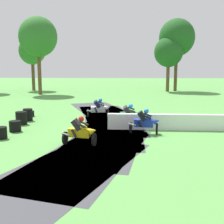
{
  "coord_description": "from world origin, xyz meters",
  "views": [
    {
      "loc": [
        0.61,
        -16.43,
        3.71
      ],
      "look_at": [
        -0.0,
        0.54,
        0.9
      ],
      "focal_mm": 46.99,
      "sensor_mm": 36.0,
      "label": 1
    }
  ],
  "objects_px": {
    "tire_stack_mid_a": "(1,133)",
    "tire_stack_mid_b": "(15,126)",
    "tire_stack_extra_a": "(28,115)",
    "motorcycle_trailing_green": "(129,115)",
    "tire_stack_extra_b": "(30,114)",
    "motorcycle_chase_blue": "(145,122)",
    "motorcycle_lead_yellow": "(81,131)",
    "motorcycle_fourth_white": "(99,108)",
    "tire_stack_far": "(21,118)"
  },
  "relations": [
    {
      "from": "motorcycle_lead_yellow",
      "to": "motorcycle_fourth_white",
      "type": "relative_size",
      "value": 1.01
    },
    {
      "from": "tire_stack_mid_a",
      "to": "tire_stack_extra_a",
      "type": "height_order",
      "value": "tire_stack_extra_a"
    },
    {
      "from": "motorcycle_chase_blue",
      "to": "motorcycle_trailing_green",
      "type": "xyz_separation_m",
      "value": [
        -0.78,
        2.28,
        -0.02
      ]
    },
    {
      "from": "motorcycle_trailing_green",
      "to": "motorcycle_fourth_white",
      "type": "bearing_deg",
      "value": 128.67
    },
    {
      "from": "motorcycle_chase_blue",
      "to": "motorcycle_fourth_white",
      "type": "height_order",
      "value": "motorcycle_chase_blue"
    },
    {
      "from": "tire_stack_extra_a",
      "to": "tire_stack_mid_a",
      "type": "bearing_deg",
      "value": -88.11
    },
    {
      "from": "tire_stack_mid_a",
      "to": "tire_stack_extra_b",
      "type": "height_order",
      "value": "tire_stack_mid_a"
    },
    {
      "from": "tire_stack_far",
      "to": "tire_stack_extra_b",
      "type": "relative_size",
      "value": 1.4
    },
    {
      "from": "tire_stack_extra_b",
      "to": "tire_stack_extra_a",
      "type": "bearing_deg",
      "value": -77.31
    },
    {
      "from": "motorcycle_fourth_white",
      "to": "tire_stack_mid_b",
      "type": "height_order",
      "value": "motorcycle_fourth_white"
    },
    {
      "from": "tire_stack_mid_b",
      "to": "tire_stack_extra_a",
      "type": "relative_size",
      "value": 0.8
    },
    {
      "from": "tire_stack_mid_a",
      "to": "tire_stack_extra_a",
      "type": "bearing_deg",
      "value": 91.89
    },
    {
      "from": "tire_stack_mid_a",
      "to": "tire_stack_mid_b",
      "type": "distance_m",
      "value": 1.59
    },
    {
      "from": "tire_stack_extra_a",
      "to": "tire_stack_extra_b",
      "type": "distance_m",
      "value": 1.63
    },
    {
      "from": "motorcycle_fourth_white",
      "to": "tire_stack_far",
      "type": "distance_m",
      "value": 5.3
    },
    {
      "from": "motorcycle_fourth_white",
      "to": "tire_stack_mid_b",
      "type": "xyz_separation_m",
      "value": [
        -4.31,
        -4.51,
        -0.34
      ]
    },
    {
      "from": "tire_stack_extra_a",
      "to": "tire_stack_mid_b",
      "type": "bearing_deg",
      "value": -84.81
    },
    {
      "from": "tire_stack_far",
      "to": "motorcycle_lead_yellow",
      "type": "bearing_deg",
      "value": -46.55
    },
    {
      "from": "motorcycle_lead_yellow",
      "to": "tire_stack_extra_b",
      "type": "distance_m",
      "value": 8.68
    },
    {
      "from": "motorcycle_trailing_green",
      "to": "tire_stack_extra_b",
      "type": "relative_size",
      "value": 2.95
    },
    {
      "from": "tire_stack_far",
      "to": "tire_stack_extra_b",
      "type": "xyz_separation_m",
      "value": [
        -0.33,
        2.74,
        -0.2
      ]
    },
    {
      "from": "motorcycle_lead_yellow",
      "to": "motorcycle_trailing_green",
      "type": "distance_m",
      "value": 5.17
    },
    {
      "from": "motorcycle_chase_blue",
      "to": "tire_stack_mid_a",
      "type": "height_order",
      "value": "motorcycle_chase_blue"
    },
    {
      "from": "motorcycle_lead_yellow",
      "to": "tire_stack_extra_a",
      "type": "xyz_separation_m",
      "value": [
        -4.3,
        5.73,
        -0.26
      ]
    },
    {
      "from": "motorcycle_lead_yellow",
      "to": "tire_stack_mid_b",
      "type": "distance_m",
      "value": 4.83
    },
    {
      "from": "tire_stack_mid_b",
      "to": "tire_stack_far",
      "type": "xyz_separation_m",
      "value": [
        -0.31,
        1.91,
        0.1
      ]
    },
    {
      "from": "motorcycle_lead_yellow",
      "to": "motorcycle_fourth_white",
      "type": "distance_m",
      "value": 7.17
    },
    {
      "from": "motorcycle_lead_yellow",
      "to": "tire_stack_extra_b",
      "type": "bearing_deg",
      "value": 122.49
    },
    {
      "from": "tire_stack_extra_a",
      "to": "motorcycle_chase_blue",
      "type": "bearing_deg",
      "value": -24.59
    },
    {
      "from": "motorcycle_lead_yellow",
      "to": "motorcycle_chase_blue",
      "type": "xyz_separation_m",
      "value": [
        3.11,
        2.34,
        -0.0
      ]
    },
    {
      "from": "tire_stack_extra_a",
      "to": "tire_stack_extra_b",
      "type": "relative_size",
      "value": 1.4
    },
    {
      "from": "motorcycle_lead_yellow",
      "to": "tire_stack_mid_a",
      "type": "xyz_separation_m",
      "value": [
        -4.14,
        1.07,
        -0.36
      ]
    },
    {
      "from": "tire_stack_extra_a",
      "to": "tire_stack_extra_b",
      "type": "xyz_separation_m",
      "value": [
        -0.36,
        1.58,
        -0.2
      ]
    },
    {
      "from": "tire_stack_mid_b",
      "to": "tire_stack_far",
      "type": "bearing_deg",
      "value": 99.11
    },
    {
      "from": "motorcycle_fourth_white",
      "to": "tire_stack_far",
      "type": "height_order",
      "value": "motorcycle_fourth_white"
    },
    {
      "from": "motorcycle_trailing_green",
      "to": "tire_stack_mid_b",
      "type": "bearing_deg",
      "value": -162.81
    },
    {
      "from": "motorcycle_trailing_green",
      "to": "tire_stack_mid_a",
      "type": "height_order",
      "value": "motorcycle_trailing_green"
    },
    {
      "from": "tire_stack_far",
      "to": "motorcycle_chase_blue",
      "type": "bearing_deg",
      "value": -16.67
    },
    {
      "from": "tire_stack_mid_b",
      "to": "tire_stack_extra_b",
      "type": "xyz_separation_m",
      "value": [
        -0.63,
        4.65,
        -0.1
      ]
    },
    {
      "from": "tire_stack_mid_a",
      "to": "tire_stack_far",
      "type": "bearing_deg",
      "value": 92.96
    },
    {
      "from": "motorcycle_chase_blue",
      "to": "tire_stack_extra_b",
      "type": "height_order",
      "value": "motorcycle_chase_blue"
    },
    {
      "from": "tire_stack_mid_a",
      "to": "tire_stack_extra_b",
      "type": "relative_size",
      "value": 1.05
    },
    {
      "from": "motorcycle_lead_yellow",
      "to": "tire_stack_mid_b",
      "type": "height_order",
      "value": "motorcycle_lead_yellow"
    },
    {
      "from": "tire_stack_extra_a",
      "to": "tire_stack_extra_b",
      "type": "bearing_deg",
      "value": 102.69
    },
    {
      "from": "motorcycle_chase_blue",
      "to": "tire_stack_extra_b",
      "type": "relative_size",
      "value": 3.0
    },
    {
      "from": "motorcycle_fourth_white",
      "to": "tire_stack_extra_b",
      "type": "height_order",
      "value": "motorcycle_fourth_white"
    },
    {
      "from": "motorcycle_chase_blue",
      "to": "tire_stack_extra_a",
      "type": "distance_m",
      "value": 8.15
    },
    {
      "from": "motorcycle_trailing_green",
      "to": "tire_stack_extra_b",
      "type": "xyz_separation_m",
      "value": [
        -6.98,
        2.69,
        -0.44
      ]
    },
    {
      "from": "motorcycle_trailing_green",
      "to": "tire_stack_extra_b",
      "type": "distance_m",
      "value": 7.49
    },
    {
      "from": "motorcycle_lead_yellow",
      "to": "motorcycle_trailing_green",
      "type": "relative_size",
      "value": 1.01
    }
  ]
}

